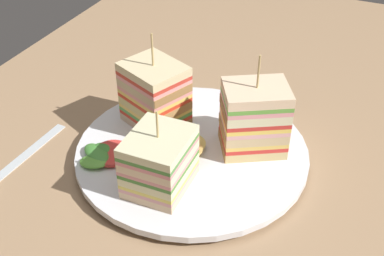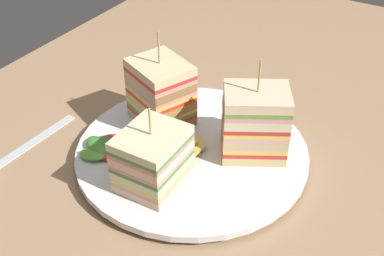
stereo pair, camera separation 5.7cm
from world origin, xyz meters
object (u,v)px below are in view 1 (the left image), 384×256
sandwich_wedge_0 (155,95)px  sandwich_wedge_2 (254,119)px  sandwich_wedge_1 (159,161)px  plate (192,152)px  chip_pile (182,148)px

sandwich_wedge_0 → sandwich_wedge_2: 12.66cm
sandwich_wedge_0 → sandwich_wedge_1: bearing=-37.3°
plate → sandwich_wedge_0: (-3.12, -6.34, 4.65)cm
sandwich_wedge_0 → chip_pile: (4.60, 5.79, -3.04)cm
sandwich_wedge_0 → chip_pile: 7.99cm
sandwich_wedge_1 → plate: bearing=-5.7°
plate → chip_pile: chip_pile is taller
sandwich_wedge_2 → sandwich_wedge_0: bearing=-29.3°
sandwich_wedge_1 → chip_pile: size_ratio=1.36×
sandwich_wedge_2 → sandwich_wedge_1: bearing=26.3°
plate → sandwich_wedge_0: 8.45cm
sandwich_wedge_0 → sandwich_wedge_2: size_ratio=1.00×
sandwich_wedge_0 → chip_pile: sandwich_wedge_0 is taller
chip_pile → sandwich_wedge_2: bearing=123.8°
sandwich_wedge_2 → chip_pile: (4.61, -6.88, -3.10)cm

